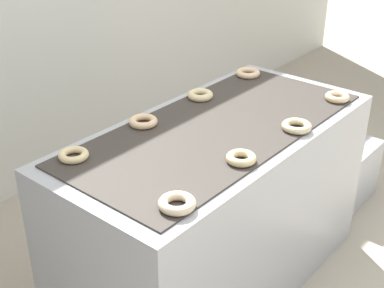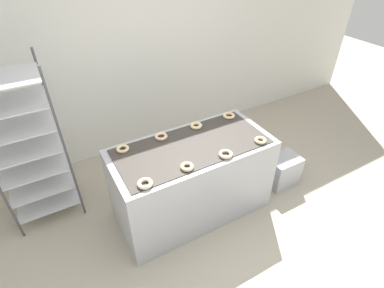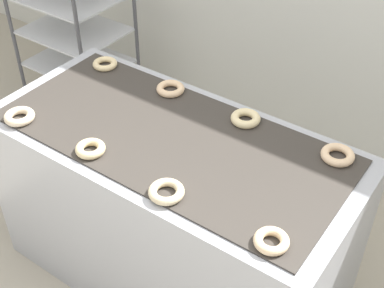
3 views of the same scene
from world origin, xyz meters
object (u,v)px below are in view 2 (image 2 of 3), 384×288
at_px(donut_far_left, 123,149).
at_px(baking_rack_cart, 27,147).
at_px(donut_far_right, 229,116).
at_px(donut_near_midleft, 187,167).
at_px(donut_near_midright, 226,154).
at_px(donut_far_midleft, 161,136).
at_px(donut_near_right, 260,140).
at_px(glaze_bin, 282,170).
at_px(donut_near_left, 145,183).
at_px(fryer_machine, 192,180).
at_px(donut_far_midright, 196,126).

bearing_deg(donut_far_left, baking_rack_cart, 146.21).
bearing_deg(donut_far_right, donut_near_midleft, -147.04).
distance_m(donut_near_midleft, donut_far_left, 0.65).
xyz_separation_m(donut_near_midright, donut_far_midleft, (-0.39, 0.54, -0.00)).
distance_m(donut_near_midright, donut_near_right, 0.41).
relative_size(donut_near_midright, donut_near_right, 1.11).
xyz_separation_m(donut_far_left, donut_far_midleft, (0.39, 0.01, 0.00)).
bearing_deg(glaze_bin, donut_far_midleft, 162.72).
relative_size(donut_near_left, donut_far_right, 0.99).
xyz_separation_m(donut_far_left, donut_far_right, (1.20, 0.00, 0.00)).
xyz_separation_m(fryer_machine, donut_near_midright, (0.19, -0.28, 0.46)).
relative_size(glaze_bin, donut_near_midright, 2.88).
bearing_deg(donut_near_left, donut_far_right, 24.18).
distance_m(baking_rack_cart, glaze_bin, 2.77).
distance_m(fryer_machine, donut_far_left, 0.79).
bearing_deg(donut_far_right, donut_near_midright, -127.52).
distance_m(donut_near_left, donut_far_midleft, 0.67).
distance_m(fryer_machine, donut_far_right, 0.80).
distance_m(donut_near_right, donut_far_midright, 0.67).
xyz_separation_m(donut_far_left, donut_far_midright, (0.79, 0.00, 0.00)).
relative_size(glaze_bin, donut_near_right, 3.19).
bearing_deg(donut_near_midright, fryer_machine, 124.44).
height_order(fryer_machine, donut_near_right, donut_near_right).
relative_size(donut_near_left, donut_near_midright, 0.99).
bearing_deg(donut_far_left, donut_far_right, 0.15).
bearing_deg(donut_near_midleft, donut_far_right, 32.96).
distance_m(fryer_machine, glaze_bin, 1.19).
height_order(fryer_machine, donut_far_midleft, donut_far_midleft).
relative_size(donut_near_midleft, donut_far_midleft, 0.93).
height_order(donut_near_right, donut_far_right, same).
height_order(glaze_bin, donut_far_right, donut_far_right).
bearing_deg(fryer_machine, donut_far_midleft, 127.16).
relative_size(baking_rack_cart, donut_far_midleft, 13.29).
height_order(glaze_bin, donut_far_midright, donut_far_midright).
relative_size(fryer_machine, donut_far_left, 13.25).
xyz_separation_m(baking_rack_cart, donut_far_right, (1.97, -0.51, 0.04)).
height_order(baking_rack_cart, donut_far_midleft, baking_rack_cart).
bearing_deg(donut_far_midleft, glaze_bin, -17.28).
xyz_separation_m(donut_near_left, donut_near_midleft, (0.39, 0.02, -0.00)).
bearing_deg(donut_far_right, donut_near_left, -155.82).
distance_m(donut_near_midright, donut_far_midleft, 0.67).
bearing_deg(glaze_bin, baking_rack_cart, 159.69).
bearing_deg(glaze_bin, donut_near_left, -176.12).
relative_size(fryer_machine, donut_far_right, 12.09).
bearing_deg(donut_near_left, donut_far_left, 90.47).
height_order(donut_near_left, donut_far_midright, same).
bearing_deg(donut_near_midright, donut_far_midleft, 125.79).
distance_m(baking_rack_cart, donut_far_midright, 1.65).
bearing_deg(donut_near_right, donut_far_midright, 127.89).
distance_m(glaze_bin, donut_near_midright, 1.20).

